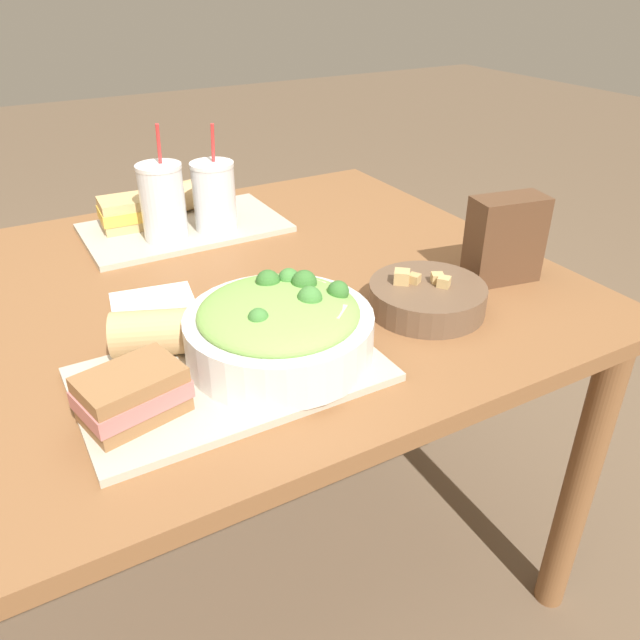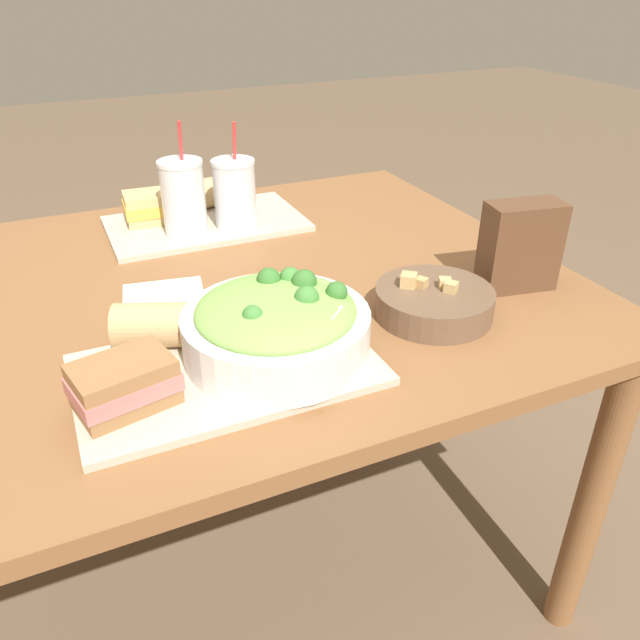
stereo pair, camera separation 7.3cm
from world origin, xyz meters
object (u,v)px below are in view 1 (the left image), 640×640
sandwich_near (132,394)px  chip_bag (505,239)px  drink_cup_dark (163,205)px  sandwich_far (129,213)px  drink_cup_red (214,198)px  soup_bowl (427,296)px  baguette_near (176,331)px  salad_bowl (280,326)px  napkin_folded (152,300)px  baguette_far (185,196)px

sandwich_near → chip_bag: size_ratio=0.91×
drink_cup_dark → chip_bag: size_ratio=1.48×
sandwich_far → drink_cup_red: drink_cup_red is taller
soup_bowl → drink_cup_red: 0.52m
baguette_near → drink_cup_red: (0.23, 0.43, 0.03)m
drink_cup_dark → salad_bowl: bearing=-89.1°
soup_bowl → sandwich_near: bearing=-173.9°
salad_bowl → sandwich_near: 0.22m
drink_cup_red → chip_bag: bearing=-51.2°
sandwich_far → chip_bag: size_ratio=0.80×
napkin_folded → baguette_near: bearing=-95.0°
drink_cup_red → chip_bag: 0.59m
soup_bowl → chip_bag: 0.20m
salad_bowl → baguette_near: (-0.13, 0.08, -0.01)m
sandwich_near → baguette_near: bearing=38.3°
sandwich_near → sandwich_far: size_ratio=1.14×
salad_bowl → sandwich_far: bearing=95.2°
soup_bowl → baguette_far: 0.66m
soup_bowl → sandwich_far: 0.68m
sandwich_far → baguette_far: (0.14, 0.04, 0.00)m
salad_bowl → baguette_near: size_ratio=1.43×
salad_bowl → chip_bag: (0.47, 0.05, 0.02)m
drink_cup_red → salad_bowl: bearing=-101.2°
sandwich_far → napkin_folded: size_ratio=0.82×
sandwich_far → salad_bowl: bearing=-81.4°
napkin_folded → sandwich_near: bearing=-109.6°
drink_cup_red → baguette_near: bearing=-118.1°
sandwich_near → baguette_far: size_ratio=1.02×
salad_bowl → sandwich_far: size_ratio=2.15×
baguette_far → chip_bag: size_ratio=0.90×
baguette_far → baguette_near: bearing=148.4°
salad_bowl → napkin_folded: bearing=111.3°
salad_bowl → baguette_far: (0.08, 0.65, -0.01)m
salad_bowl → drink_cup_dark: drink_cup_dark is taller
sandwich_far → baguette_far: 0.14m
drink_cup_red → napkin_folded: (-0.21, -0.23, -0.08)m
baguette_far → chip_bag: 0.72m
salad_bowl → napkin_folded: size_ratio=1.77×
soup_bowl → sandwich_far: size_ratio=1.55×
salad_bowl → sandwich_near: salad_bowl is taller
baguette_near → drink_cup_dark: (0.12, 0.43, 0.04)m
soup_bowl → baguette_far: size_ratio=1.38×
salad_bowl → napkin_folded: 0.31m
sandwich_far → soup_bowl: bearing=-57.0°
soup_bowl → sandwich_near: size_ratio=1.36×
sandwich_far → drink_cup_dark: 0.12m
soup_bowl → baguette_near: bearing=171.0°
sandwich_near → sandwich_far: same height
soup_bowl → drink_cup_dark: 0.57m
soup_bowl → chip_bag: chip_bag is taller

